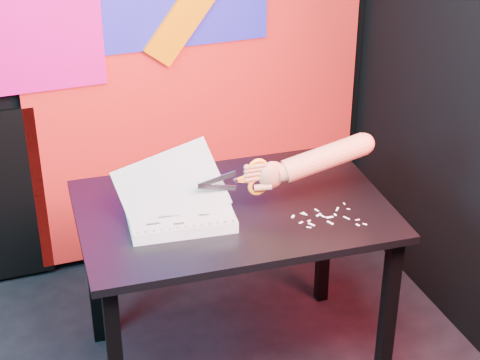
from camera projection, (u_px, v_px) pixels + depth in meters
name	position (u px, v px, depth m)	size (l,w,h in m)	color
room	(121.00, 142.00, 2.06)	(3.01, 3.01, 2.71)	black
backdrop	(69.00, 85.00, 3.48)	(2.88, 0.05, 2.08)	red
work_table	(233.00, 229.00, 3.01)	(1.18, 0.83, 0.75)	black
printout_stack	(179.00, 213.00, 2.87)	(0.42, 0.31, 0.28)	silver
scissors	(253.00, 178.00, 2.86)	(0.26, 0.02, 0.15)	#ABABB3
hand_forearm	(316.00, 160.00, 2.91)	(0.49, 0.10, 0.17)	#B7614F
paper_clippings	(324.00, 217.00, 2.89)	(0.24, 0.17, 0.00)	silver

